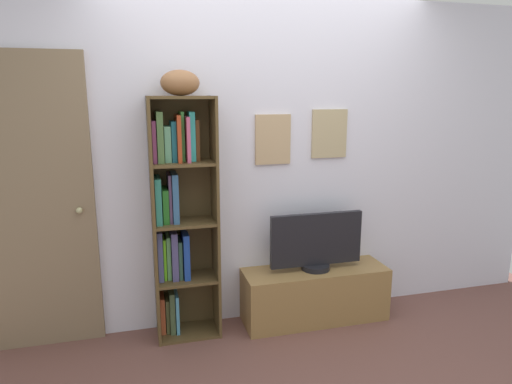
{
  "coord_description": "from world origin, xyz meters",
  "views": [
    {
      "loc": [
        -0.97,
        -2.18,
        1.77
      ],
      "look_at": [
        -0.16,
        0.85,
        1.08
      ],
      "focal_mm": 31.83,
      "sensor_mm": 36.0,
      "label": 1
    }
  ],
  "objects_px": {
    "tv_stand": "(315,294)",
    "door": "(28,207)",
    "bookshelf": "(178,215)",
    "football": "(180,83)",
    "television": "(316,242)"
  },
  "relations": [
    {
      "from": "tv_stand",
      "to": "door",
      "type": "relative_size",
      "value": 0.56
    },
    {
      "from": "bookshelf",
      "to": "tv_stand",
      "type": "relative_size",
      "value": 1.54
    },
    {
      "from": "football",
      "to": "television",
      "type": "xyz_separation_m",
      "value": [
        1.0,
        -0.04,
        -1.19
      ]
    },
    {
      "from": "bookshelf",
      "to": "television",
      "type": "bearing_deg",
      "value": -4.03
    },
    {
      "from": "bookshelf",
      "to": "television",
      "type": "relative_size",
      "value": 2.38
    },
    {
      "from": "bookshelf",
      "to": "football",
      "type": "height_order",
      "value": "football"
    },
    {
      "from": "football",
      "to": "television",
      "type": "height_order",
      "value": "football"
    },
    {
      "from": "bookshelf",
      "to": "tv_stand",
      "type": "bearing_deg",
      "value": -4.09
    },
    {
      "from": "door",
      "to": "tv_stand",
      "type": "bearing_deg",
      "value": -4.56
    },
    {
      "from": "television",
      "to": "bookshelf",
      "type": "bearing_deg",
      "value": 175.97
    },
    {
      "from": "bookshelf",
      "to": "door",
      "type": "height_order",
      "value": "door"
    },
    {
      "from": "bookshelf",
      "to": "television",
      "type": "height_order",
      "value": "bookshelf"
    },
    {
      "from": "television",
      "to": "door",
      "type": "xyz_separation_m",
      "value": [
        -2.03,
        0.16,
        0.38
      ]
    },
    {
      "from": "tv_stand",
      "to": "door",
      "type": "xyz_separation_m",
      "value": [
        -2.03,
        0.16,
        0.81
      ]
    },
    {
      "from": "bookshelf",
      "to": "door",
      "type": "distance_m",
      "value": 1.0
    }
  ]
}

